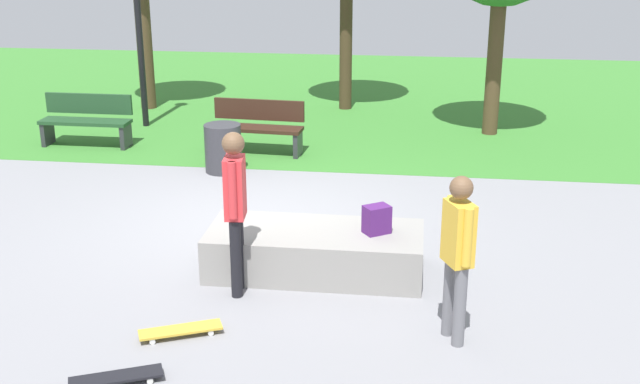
{
  "coord_description": "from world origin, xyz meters",
  "views": [
    {
      "loc": [
        2.15,
        -9.61,
        3.82
      ],
      "look_at": [
        1.04,
        -1.01,
        0.82
      ],
      "focal_mm": 44.09,
      "sensor_mm": 36.0,
      "label": 1
    }
  ],
  "objects_px": {
    "park_bench_near_path": "(87,119)",
    "trash_bin": "(223,148)",
    "park_bench_by_oak": "(257,126)",
    "concrete_ledge": "(315,251)",
    "skateboard_by_ledge": "(181,330)",
    "backpack_on_ledge": "(377,219)",
    "skater_performing_trick": "(458,247)",
    "skater_watching": "(235,200)",
    "skateboard_spare": "(116,377)"
  },
  "relations": [
    {
      "from": "skater_performing_trick",
      "to": "park_bench_by_oak",
      "type": "height_order",
      "value": "skater_performing_trick"
    },
    {
      "from": "backpack_on_ledge",
      "to": "skateboard_spare",
      "type": "xyz_separation_m",
      "value": [
        -2.1,
        -2.54,
        -0.61
      ]
    },
    {
      "from": "skater_performing_trick",
      "to": "skateboard_spare",
      "type": "xyz_separation_m",
      "value": [
        -2.93,
        -1.16,
        -0.9
      ]
    },
    {
      "from": "skater_performing_trick",
      "to": "trash_bin",
      "type": "distance_m",
      "value": 6.11
    },
    {
      "from": "skater_performing_trick",
      "to": "skater_watching",
      "type": "xyz_separation_m",
      "value": [
        -2.28,
        0.74,
        0.1
      ]
    },
    {
      "from": "park_bench_near_path",
      "to": "backpack_on_ledge",
      "type": "bearing_deg",
      "value": -41.36
    },
    {
      "from": "skater_watching",
      "to": "skateboard_spare",
      "type": "relative_size",
      "value": 2.21
    },
    {
      "from": "skater_performing_trick",
      "to": "trash_bin",
      "type": "height_order",
      "value": "skater_performing_trick"
    },
    {
      "from": "concrete_ledge",
      "to": "skater_watching",
      "type": "distance_m",
      "value": 1.26
    },
    {
      "from": "skateboard_by_ledge",
      "to": "park_bench_by_oak",
      "type": "bearing_deg",
      "value": 94.98
    },
    {
      "from": "concrete_ledge",
      "to": "trash_bin",
      "type": "bearing_deg",
      "value": 118.68
    },
    {
      "from": "skater_performing_trick",
      "to": "trash_bin",
      "type": "xyz_separation_m",
      "value": [
        -3.5,
        4.97,
        -0.58
      ]
    },
    {
      "from": "skater_performing_trick",
      "to": "park_bench_by_oak",
      "type": "bearing_deg",
      "value": 117.48
    },
    {
      "from": "skateboard_by_ledge",
      "to": "skateboard_spare",
      "type": "bearing_deg",
      "value": -109.22
    },
    {
      "from": "concrete_ledge",
      "to": "trash_bin",
      "type": "distance_m",
      "value": 4.12
    },
    {
      "from": "skater_performing_trick",
      "to": "park_bench_by_oak",
      "type": "xyz_separation_m",
      "value": [
        -3.17,
        6.1,
        -0.48
      ]
    },
    {
      "from": "park_bench_near_path",
      "to": "trash_bin",
      "type": "relative_size",
      "value": 2.08
    },
    {
      "from": "concrete_ledge",
      "to": "backpack_on_ledge",
      "type": "height_order",
      "value": "backpack_on_ledge"
    },
    {
      "from": "park_bench_near_path",
      "to": "park_bench_by_oak",
      "type": "bearing_deg",
      "value": -1.51
    },
    {
      "from": "skater_watching",
      "to": "skateboard_by_ledge",
      "type": "relative_size",
      "value": 2.21
    },
    {
      "from": "skater_performing_trick",
      "to": "park_bench_near_path",
      "type": "relative_size",
      "value": 1.03
    },
    {
      "from": "skater_watching",
      "to": "park_bench_by_oak",
      "type": "relative_size",
      "value": 1.1
    },
    {
      "from": "concrete_ledge",
      "to": "park_bench_by_oak",
      "type": "relative_size",
      "value": 1.49
    },
    {
      "from": "concrete_ledge",
      "to": "park_bench_by_oak",
      "type": "bearing_deg",
      "value": 109.23
    },
    {
      "from": "skater_performing_trick",
      "to": "trash_bin",
      "type": "bearing_deg",
      "value": 125.11
    },
    {
      "from": "skater_watching",
      "to": "trash_bin",
      "type": "distance_m",
      "value": 4.45
    },
    {
      "from": "skateboard_spare",
      "to": "trash_bin",
      "type": "distance_m",
      "value": 6.17
    },
    {
      "from": "skateboard_by_ledge",
      "to": "park_bench_near_path",
      "type": "bearing_deg",
      "value": 119.59
    },
    {
      "from": "skateboard_by_ledge",
      "to": "park_bench_by_oak",
      "type": "height_order",
      "value": "park_bench_by_oak"
    },
    {
      "from": "concrete_ledge",
      "to": "skateboard_by_ledge",
      "type": "height_order",
      "value": "concrete_ledge"
    },
    {
      "from": "park_bench_near_path",
      "to": "skateboard_by_ledge",
      "type": "bearing_deg",
      "value": -60.41
    },
    {
      "from": "park_bench_by_oak",
      "to": "concrete_ledge",
      "type": "bearing_deg",
      "value": -70.77
    },
    {
      "from": "skateboard_by_ledge",
      "to": "trash_bin",
      "type": "bearing_deg",
      "value": 99.51
    },
    {
      "from": "skateboard_spare",
      "to": "park_bench_by_oak",
      "type": "bearing_deg",
      "value": 91.95
    },
    {
      "from": "park_bench_by_oak",
      "to": "trash_bin",
      "type": "bearing_deg",
      "value": -106.01
    },
    {
      "from": "skateboard_spare",
      "to": "trash_bin",
      "type": "bearing_deg",
      "value": 95.32
    },
    {
      "from": "backpack_on_ledge",
      "to": "skateboard_spare",
      "type": "distance_m",
      "value": 3.35
    },
    {
      "from": "backpack_on_ledge",
      "to": "concrete_ledge",
      "type": "bearing_deg",
      "value": -32.75
    },
    {
      "from": "concrete_ledge",
      "to": "trash_bin",
      "type": "relative_size",
      "value": 3.15
    },
    {
      "from": "skateboard_by_ledge",
      "to": "trash_bin",
      "type": "distance_m",
      "value": 5.33
    },
    {
      "from": "skateboard_by_ledge",
      "to": "backpack_on_ledge",
      "type": "bearing_deg",
      "value": 42.78
    },
    {
      "from": "backpack_on_ledge",
      "to": "park_bench_near_path",
      "type": "xyz_separation_m",
      "value": [
        -5.46,
        4.8,
        -0.19
      ]
    },
    {
      "from": "park_bench_by_oak",
      "to": "trash_bin",
      "type": "distance_m",
      "value": 1.18
    },
    {
      "from": "park_bench_near_path",
      "to": "trash_bin",
      "type": "bearing_deg",
      "value": -23.45
    },
    {
      "from": "skater_watching",
      "to": "concrete_ledge",
      "type": "bearing_deg",
      "value": 39.14
    },
    {
      "from": "backpack_on_ledge",
      "to": "skateboard_by_ledge",
      "type": "bearing_deg",
      "value": 8.38
    },
    {
      "from": "skater_watching",
      "to": "park_bench_by_oak",
      "type": "bearing_deg",
      "value": 99.49
    },
    {
      "from": "skater_performing_trick",
      "to": "skater_watching",
      "type": "height_order",
      "value": "skater_watching"
    },
    {
      "from": "skateboard_spare",
      "to": "trash_bin",
      "type": "xyz_separation_m",
      "value": [
        -0.57,
        6.14,
        0.32
      ]
    },
    {
      "from": "park_bench_by_oak",
      "to": "skater_performing_trick",
      "type": "bearing_deg",
      "value": -62.52
    }
  ]
}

